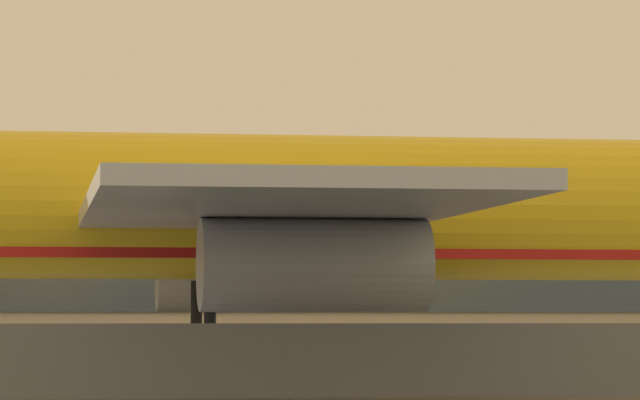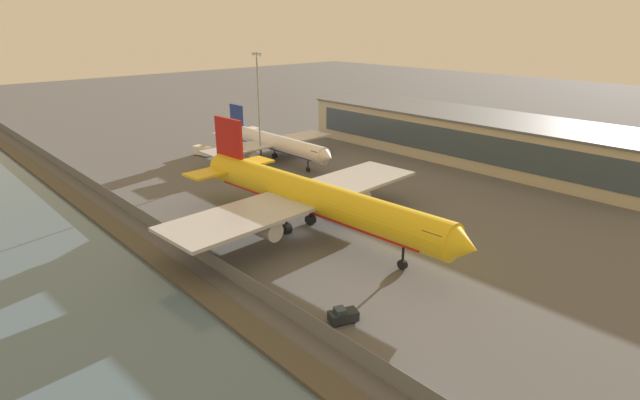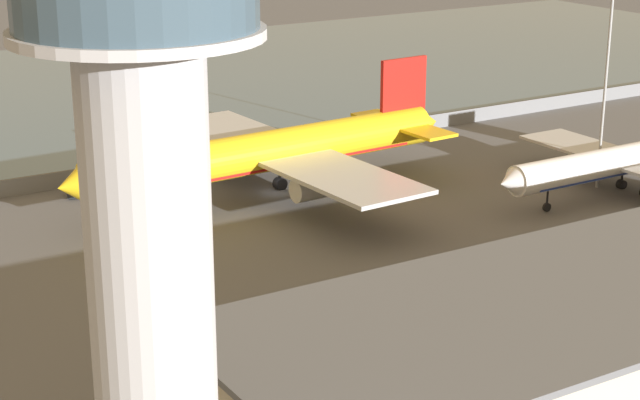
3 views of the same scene
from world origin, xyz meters
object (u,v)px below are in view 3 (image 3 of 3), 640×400
(cargo_jet_yellow, at_px, (274,152))
(apron_light_mast_apron_east, at_px, (606,82))
(passenger_jet_white, at_px, (625,161))
(baggage_tug, at_px, (74,190))
(control_tower, at_px, (148,232))

(cargo_jet_yellow, height_order, apron_light_mast_apron_east, apron_light_mast_apron_east)
(cargo_jet_yellow, relative_size, apron_light_mast_apron_east, 2.17)
(passenger_jet_white, xyz_separation_m, baggage_tug, (58.88, -35.32, -3.61))
(control_tower, distance_m, apron_light_mast_apron_east, 94.03)
(cargo_jet_yellow, height_order, baggage_tug, cargo_jet_yellow)
(passenger_jet_white, bearing_deg, cargo_jet_yellow, -29.76)
(passenger_jet_white, distance_m, apron_light_mast_apron_east, 10.12)
(passenger_jet_white, distance_m, control_tower, 94.04)
(cargo_jet_yellow, xyz_separation_m, passenger_jet_white, (-37.93, 21.69, -1.50))
(cargo_jet_yellow, xyz_separation_m, control_tower, (43.03, 65.50, 17.70))
(cargo_jet_yellow, xyz_separation_m, baggage_tug, (20.95, -13.64, -5.11))
(cargo_jet_yellow, distance_m, apron_light_mast_apron_east, 42.19)
(control_tower, bearing_deg, baggage_tug, -105.59)
(baggage_tug, bearing_deg, passenger_jet_white, 149.04)
(baggage_tug, bearing_deg, cargo_jet_yellow, 146.93)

